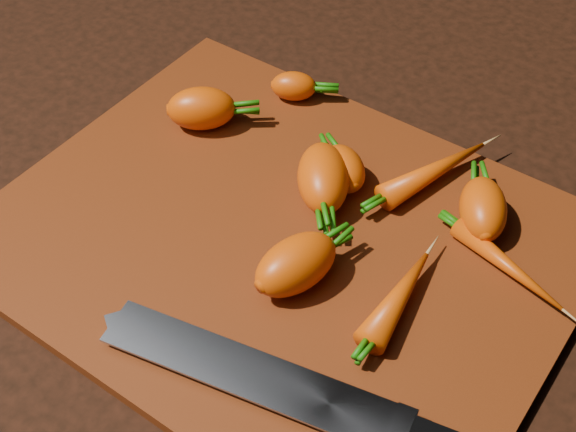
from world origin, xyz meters
The scene contains 12 objects.
ground centered at (0.00, 0.00, -0.01)m, with size 2.00×2.00×0.01m, color black.
cutting_board centered at (0.00, 0.00, 0.01)m, with size 0.50×0.40×0.01m, color maroon.
carrot_0 centered at (-0.15, 0.08, 0.03)m, with size 0.07×0.04×0.04m, color #E5500A.
carrot_1 centered at (0.01, 0.09, 0.03)m, with size 0.06×0.04×0.04m, color #E5500A.
carrot_2 centered at (0.00, 0.06, 0.04)m, with size 0.08×0.05×0.05m, color #E5500A.
carrot_3 centered at (0.04, -0.03, 0.03)m, with size 0.08×0.05×0.05m, color #E5500A.
carrot_4 centered at (-0.10, 0.17, 0.03)m, with size 0.05×0.03×0.03m, color #E5500A.
carrot_5 centered at (0.14, 0.11, 0.03)m, with size 0.07×0.04×0.04m, color #E5500A.
carrot_6 centered at (0.08, 0.14, 0.03)m, with size 0.13×0.03×0.03m, color #E5500A.
carrot_7 centered at (0.18, 0.08, 0.02)m, with size 0.12×0.02×0.02m, color #E5500A.
carrot_8 centered at (0.12, -0.01, 0.03)m, with size 0.11×0.03×0.03m, color #E5500A.
knife centered at (0.08, -0.13, 0.02)m, with size 0.38×0.11×0.02m.
Camera 1 is at (0.28, -0.38, 0.54)m, focal length 50.00 mm.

